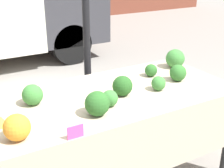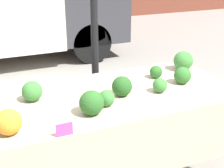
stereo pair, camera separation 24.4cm
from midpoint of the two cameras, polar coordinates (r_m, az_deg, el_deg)
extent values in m
cylinder|color=black|center=(2.99, -0.92, 13.01)|extent=(0.07, 0.07, 2.77)
cylinder|color=black|center=(5.84, -2.66, 7.47)|extent=(0.74, 0.22, 0.74)
cylinder|color=black|center=(7.50, -7.66, 10.66)|extent=(0.74, 0.22, 0.74)
cube|color=tan|center=(2.48, 2.82, -2.09)|extent=(1.98, 0.95, 0.03)
cube|color=tan|center=(2.24, 8.10, -12.54)|extent=(1.98, 0.01, 0.47)
cylinder|color=black|center=(3.43, 13.67, -3.37)|extent=(0.05, 0.05, 0.83)
sphere|color=orange|center=(1.96, -15.04, -6.82)|extent=(0.16, 0.16, 0.16)
sphere|color=#2D6628|center=(2.73, 15.29, 1.48)|extent=(0.15, 0.15, 0.15)
sphere|color=#387533|center=(2.52, 11.50, -0.29)|extent=(0.12, 0.12, 0.12)
sphere|color=#285B23|center=(2.81, 10.51, 2.14)|extent=(0.11, 0.11, 0.11)
sphere|color=#23511E|center=(2.40, 4.74, -0.47)|extent=(0.16, 0.16, 0.16)
sphere|color=#387533|center=(3.05, 15.15, 4.07)|extent=(0.18, 0.18, 0.18)
sphere|color=#285B23|center=(2.11, -0.45, -3.53)|extent=(0.17, 0.17, 0.17)
sphere|color=#387533|center=(2.24, 2.08, -2.66)|extent=(0.12, 0.12, 0.12)
sphere|color=#387533|center=(2.36, -11.57, -1.38)|extent=(0.15, 0.15, 0.15)
cube|color=#EF4793|center=(1.90, -5.05, -8.39)|extent=(0.10, 0.01, 0.09)
camera|label=1|loc=(0.12, -87.14, 1.18)|focal=50.00mm
camera|label=2|loc=(0.12, 92.86, -1.18)|focal=50.00mm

